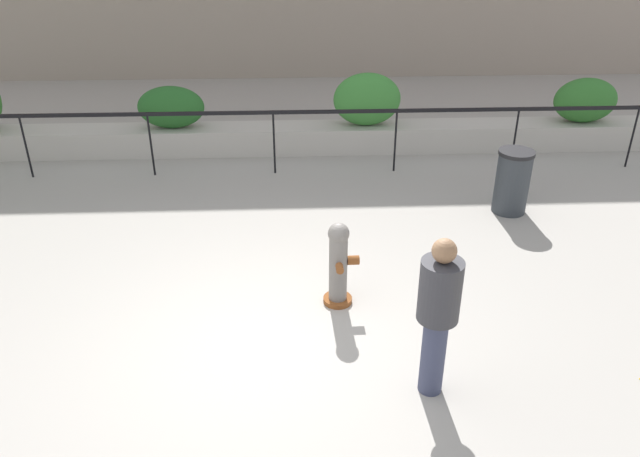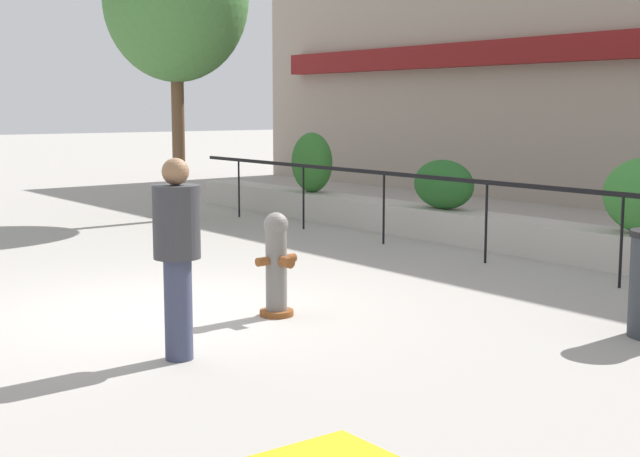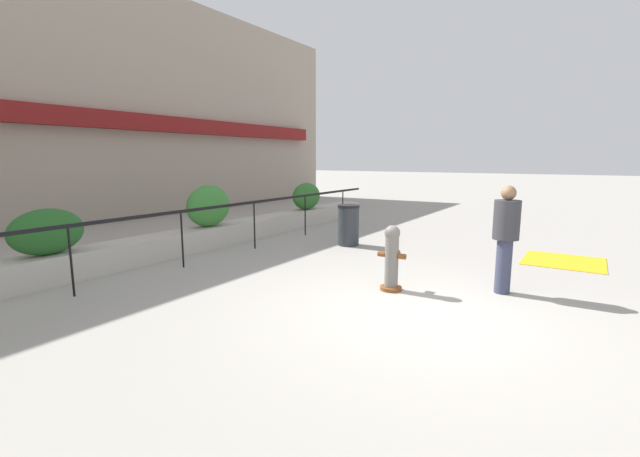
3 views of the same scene
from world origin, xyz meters
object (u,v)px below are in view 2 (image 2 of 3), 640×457
fire_hydrant (277,263)px  street_tree (175,0)px  hedge_bush_0 (312,162)px  hedge_bush_1 (443,184)px  pedestrian (177,246)px

fire_hydrant → street_tree: (-7.65, 2.98, 3.56)m
hedge_bush_0 → fire_hydrant: bearing=-39.1°
street_tree → hedge_bush_1: bearing=24.3°
hedge_bush_0 → street_tree: 3.96m
street_tree → pedestrian: street_tree is taller
fire_hydrant → street_tree: street_tree is taller
hedge_bush_1 → street_tree: size_ratio=0.22×
hedge_bush_1 → street_tree: (-4.86, -2.20, 3.22)m
hedge_bush_0 → street_tree: bearing=-120.3°
hedge_bush_1 → street_tree: bearing=-155.7°
pedestrian → street_tree: bearing=151.8°
hedge_bush_1 → fire_hydrant: bearing=-61.6°
hedge_bush_1 → fire_hydrant: hedge_bush_1 is taller
fire_hydrant → pedestrian: size_ratio=0.62×
hedge_bush_1 → pedestrian: pedestrian is taller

